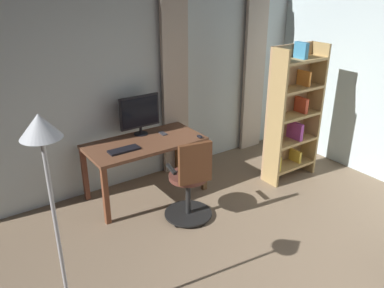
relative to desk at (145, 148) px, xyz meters
name	(u,v)px	position (x,y,z in m)	size (l,w,h in m)	color
back_room_partition	(144,76)	(-0.31, -0.51, 0.77)	(5.15, 0.10, 2.83)	silver
curtain_left_panel	(254,73)	(-2.16, -0.40, 0.58)	(0.40, 0.06, 2.46)	#BFAD9B
curtain_right_panel	(175,87)	(-0.71, -0.40, 0.58)	(0.39, 0.06, 2.46)	#BFAD9B
desk	(145,148)	(0.00, 0.00, 0.00)	(1.45, 0.72, 0.74)	brown
office_chair	(190,183)	(-0.13, 0.80, -0.17)	(0.56, 0.56, 1.02)	black
computer_monitor	(140,113)	(-0.08, -0.24, 0.38)	(0.54, 0.18, 0.51)	black
computer_keyboard	(124,150)	(0.33, 0.11, 0.10)	(0.37, 0.15, 0.02)	black
computer_mouse	(200,137)	(-0.63, 0.29, 0.11)	(0.06, 0.10, 0.04)	black
cell_phone_by_monitor	(163,133)	(-0.32, -0.09, 0.10)	(0.07, 0.14, 0.01)	#333338
bookshelf	(292,114)	(-1.88, 0.65, 0.26)	(0.77, 0.30, 1.86)	tan
floor_lamp	(46,167)	(1.52, 1.52, 0.81)	(0.28, 0.28, 1.83)	black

